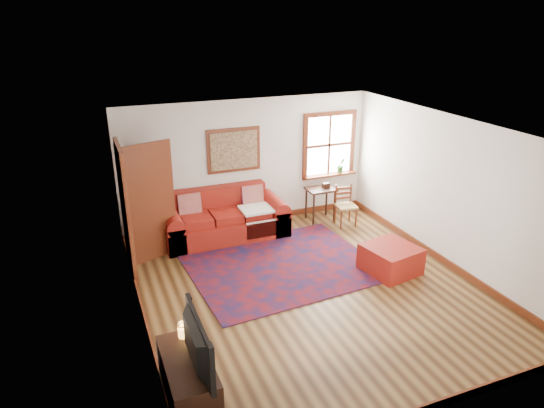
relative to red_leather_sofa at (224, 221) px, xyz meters
name	(u,v)px	position (x,y,z in m)	size (l,w,h in m)	color
ground	(308,288)	(0.66, -2.30, -0.30)	(5.50, 5.50, 0.00)	#3A220F
room_envelope	(311,188)	(0.66, -2.29, 1.35)	(5.04, 5.54, 2.52)	silver
window	(331,151)	(2.44, 0.40, 1.01)	(1.18, 0.20, 1.38)	white
doorway	(141,204)	(-1.55, -0.52, 0.77)	(0.89, 1.08, 2.14)	black
framed_artwork	(234,150)	(0.36, 0.41, 1.25)	(1.05, 0.07, 0.85)	#612814
persian_rug	(282,266)	(0.55, -1.50, -0.29)	(3.01, 2.41, 0.02)	#610D0F
red_leather_sofa	(224,221)	(0.00, 0.00, 0.00)	(2.32, 0.96, 0.91)	maroon
red_ottoman	(391,259)	(2.13, -2.32, -0.08)	(0.78, 0.78, 0.45)	maroon
side_table	(321,194)	(2.04, 0.02, 0.26)	(0.57, 0.43, 0.68)	black
ladder_back_chair	(345,204)	(2.40, -0.36, 0.14)	(0.41, 0.40, 0.82)	tan
media_cabinet	(189,382)	(-1.59, -3.97, -0.01)	(0.48, 1.07, 0.59)	black
television	(190,344)	(-1.57, -4.10, 0.58)	(1.00, 0.13, 0.57)	black
candle_hurricane	(183,331)	(-1.54, -3.57, 0.37)	(0.12, 0.12, 0.18)	silver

